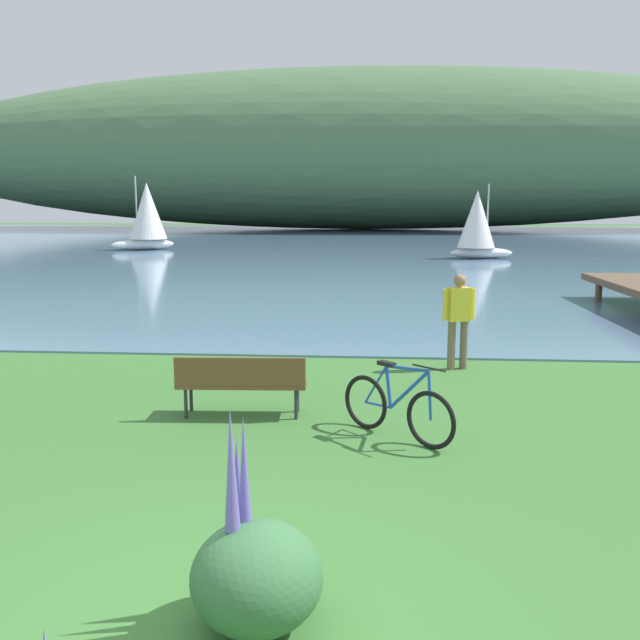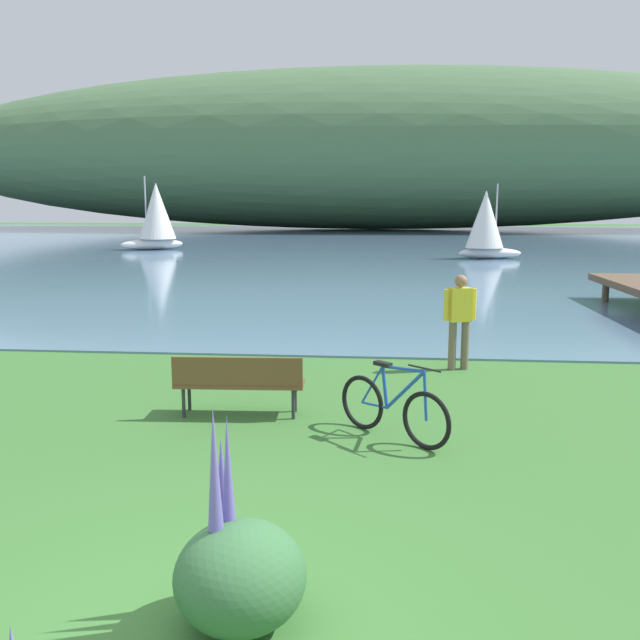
{
  "view_description": "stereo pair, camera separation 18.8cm",
  "coord_description": "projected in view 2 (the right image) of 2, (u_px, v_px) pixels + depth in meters",
  "views": [
    {
      "loc": [
        1.12,
        -3.99,
        2.93
      ],
      "look_at": [
        0.3,
        7.12,
        1.0
      ],
      "focal_mm": 37.55,
      "sensor_mm": 36.0,
      "label": 1
    },
    {
      "loc": [
        1.31,
        -3.98,
        2.93
      ],
      "look_at": [
        0.3,
        7.12,
        1.0
      ],
      "focal_mm": 37.55,
      "sensor_mm": 36.0,
      "label": 2
    }
  ],
  "objects": [
    {
      "name": "distant_hillside",
      "position": [
        374.0,
        150.0,
        77.37
      ],
      "size": [
        110.45,
        28.0,
        18.08
      ],
      "primitive_type": "ellipsoid",
      "color": "#4C7047",
      "rests_on": "bay_water"
    },
    {
      "name": "echium_bush_beside_closest",
      "position": [
        240.0,
        572.0,
        4.65
      ],
      "size": [
        0.93,
        0.93,
        1.61
      ],
      "color": "#386B3D",
      "rests_on": "ground"
    },
    {
      "name": "sailboat_nearest_to_shore",
      "position": [
        486.0,
        224.0,
        35.66
      ],
      "size": [
        3.46,
        2.21,
        3.97
      ],
      "color": "white",
      "rests_on": "bay_water"
    },
    {
      "name": "bay_water",
      "position": [
        365.0,
        242.0,
        52.22
      ],
      "size": [
        180.0,
        80.0,
        0.04
      ],
      "primitive_type": "cube",
      "color": "#5B7F9E",
      "rests_on": "ground"
    },
    {
      "name": "sailboat_mid_bay",
      "position": [
        156.0,
        215.0,
        42.89
      ],
      "size": [
        3.98,
        3.28,
        4.66
      ],
      "color": "white",
      "rests_on": "bay_water"
    },
    {
      "name": "person_at_shoreline",
      "position": [
        460.0,
        316.0,
        11.86
      ],
      "size": [
        0.59,
        0.32,
        1.71
      ],
      "color": "#72604C",
      "rests_on": "ground"
    },
    {
      "name": "bicycle_leaning_near_bench",
      "position": [
        393.0,
        408.0,
        8.41
      ],
      "size": [
        1.37,
        1.21,
        1.01
      ],
      "color": "black",
      "rests_on": "ground"
    },
    {
      "name": "park_bench_near_camera",
      "position": [
        239.0,
        380.0,
        9.29
      ],
      "size": [
        1.82,
        0.56,
        0.88
      ],
      "color": "brown",
      "rests_on": "ground"
    }
  ]
}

